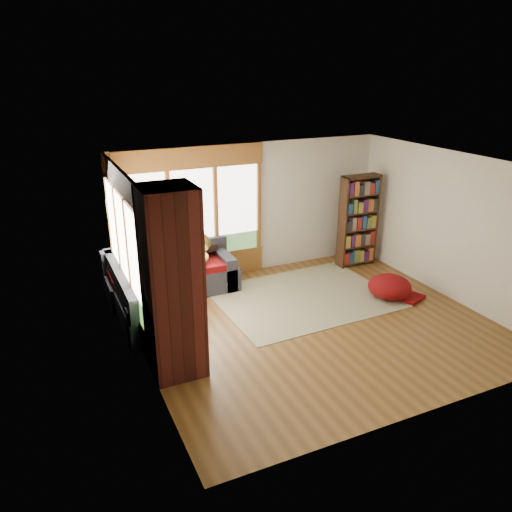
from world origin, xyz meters
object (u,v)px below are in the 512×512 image
object	(u,v)px
pouf	(390,286)
dog_brindle	(152,286)
dog_tan	(191,256)
area_rug	(304,297)
sectional_sofa	(169,288)
bookshelf	(358,221)
brick_chimney	(172,284)

from	to	relation	value
pouf	dog_brindle	distance (m)	4.23
pouf	dog_tan	world-z (taller)	dog_tan
area_rug	dog_brindle	distance (m)	2.83
dog_tan	pouf	bearing A→B (deg)	-47.20
pouf	sectional_sofa	bearing A→B (deg)	159.11
area_rug	bookshelf	bearing A→B (deg)	28.29
brick_chimney	area_rug	world-z (taller)	brick_chimney
dog_tan	area_rug	bearing A→B (deg)	-48.23
pouf	dog_tan	xyz separation A→B (m)	(-3.24, 1.53, 0.57)
brick_chimney	sectional_sofa	size ratio (longest dim) A/B	1.18
dog_brindle	pouf	bearing A→B (deg)	-113.50
dog_tan	dog_brindle	xyz separation A→B (m)	(-0.91, -0.88, -0.05)
brick_chimney	dog_brindle	size ratio (longest dim) A/B	3.21
pouf	dog_brindle	xyz separation A→B (m)	(-4.15, 0.64, 0.52)
bookshelf	dog_brindle	size ratio (longest dim) A/B	2.36
area_rug	pouf	xyz separation A→B (m)	(1.42, -0.63, 0.22)
area_rug	pouf	distance (m)	1.57
sectional_sofa	area_rug	distance (m)	2.43
brick_chimney	dog_brindle	bearing A→B (deg)	90.11
bookshelf	brick_chimney	bearing A→B (deg)	-153.78
area_rug	bookshelf	world-z (taller)	bookshelf
bookshelf	dog_brindle	world-z (taller)	bookshelf
dog_tan	bookshelf	bearing A→B (deg)	-20.77
sectional_sofa	pouf	bearing A→B (deg)	-21.43
brick_chimney	dog_tan	xyz separation A→B (m)	(0.91, 2.16, -0.51)
dog_tan	dog_brindle	size ratio (longest dim) A/B	1.26
brick_chimney	bookshelf	size ratio (longest dim) A/B	1.36
brick_chimney	pouf	xyz separation A→B (m)	(4.15, 0.63, -1.08)
bookshelf	pouf	bearing A→B (deg)	-103.72
sectional_sofa	brick_chimney	bearing A→B (deg)	-102.83
brick_chimney	area_rug	xyz separation A→B (m)	(2.73, 1.26, -1.29)
pouf	dog_tan	distance (m)	3.62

